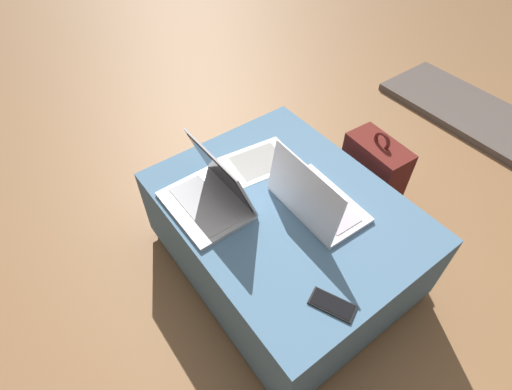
{
  "coord_description": "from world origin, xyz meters",
  "views": [
    {
      "loc": [
        0.73,
        -0.69,
        1.56
      ],
      "look_at": [
        -0.05,
        -0.11,
        0.49
      ],
      "focal_mm": 28.0,
      "sensor_mm": 36.0,
      "label": 1
    }
  ],
  "objects_px": {
    "cell_phone": "(332,305)",
    "backpack": "(371,180)",
    "paper_sheet": "(259,161)",
    "laptop_far": "(314,200)",
    "laptop_near": "(210,194)"
  },
  "relations": [
    {
      "from": "laptop_near",
      "to": "cell_phone",
      "type": "height_order",
      "value": "laptop_near"
    },
    {
      "from": "laptop_near",
      "to": "cell_phone",
      "type": "distance_m",
      "value": 0.59
    },
    {
      "from": "laptop_near",
      "to": "backpack",
      "type": "distance_m",
      "value": 0.83
    },
    {
      "from": "cell_phone",
      "to": "backpack",
      "type": "distance_m",
      "value": 0.83
    },
    {
      "from": "laptop_far",
      "to": "backpack",
      "type": "xyz_separation_m",
      "value": [
        -0.08,
        0.47,
        -0.25
      ]
    },
    {
      "from": "cell_phone",
      "to": "laptop_far",
      "type": "bearing_deg",
      "value": -147.68
    },
    {
      "from": "laptop_near",
      "to": "backpack",
      "type": "height_order",
      "value": "laptop_near"
    },
    {
      "from": "paper_sheet",
      "to": "laptop_far",
      "type": "bearing_deg",
      "value": 8.94
    },
    {
      "from": "laptop_far",
      "to": "cell_phone",
      "type": "relative_size",
      "value": 2.34
    },
    {
      "from": "laptop_near",
      "to": "paper_sheet",
      "type": "bearing_deg",
      "value": 104.83
    },
    {
      "from": "cell_phone",
      "to": "backpack",
      "type": "height_order",
      "value": "backpack"
    },
    {
      "from": "cell_phone",
      "to": "paper_sheet",
      "type": "xyz_separation_m",
      "value": [
        -0.66,
        0.21,
        -0.0
      ]
    },
    {
      "from": "laptop_far",
      "to": "laptop_near",
      "type": "bearing_deg",
      "value": 51.49
    },
    {
      "from": "backpack",
      "to": "paper_sheet",
      "type": "xyz_separation_m",
      "value": [
        -0.25,
        -0.48,
        0.2
      ]
    },
    {
      "from": "cell_phone",
      "to": "backpack",
      "type": "relative_size",
      "value": 0.31
    }
  ]
}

